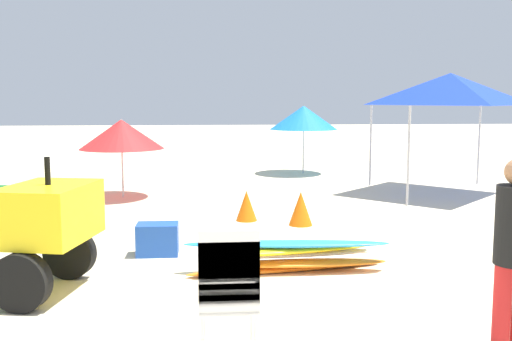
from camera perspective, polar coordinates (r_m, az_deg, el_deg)
name	(u,v)px	position (r m, az deg, el deg)	size (l,w,h in m)	color
ground	(267,325)	(5.70, 1.12, -14.78)	(80.00, 80.00, 0.00)	beige
stacked_plastic_chairs	(229,283)	(4.78, -2.67, -10.86)	(0.48, 0.48, 1.11)	white
surfboard_pile	(292,256)	(7.25, 3.56, -8.26)	(2.55, 0.71, 0.40)	orange
popup_canopy	(450,89)	(13.51, 18.38, 7.53)	(2.76, 2.76, 2.65)	#B2B2B7
beach_umbrella_left	(122,134)	(12.69, -12.96, 3.47)	(1.78, 1.78, 1.67)	beige
beach_umbrella_mid	(304,118)	(16.37, 4.66, 5.16)	(1.88, 1.88, 1.90)	beige
traffic_cone_near	(246,206)	(10.15, -0.94, -3.44)	(0.37, 0.37, 0.53)	orange
traffic_cone_far	(301,208)	(9.81, 4.37, -3.70)	(0.40, 0.40, 0.57)	orange
cooler_box	(158,239)	(8.10, -9.56, -6.62)	(0.56, 0.38, 0.43)	blue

